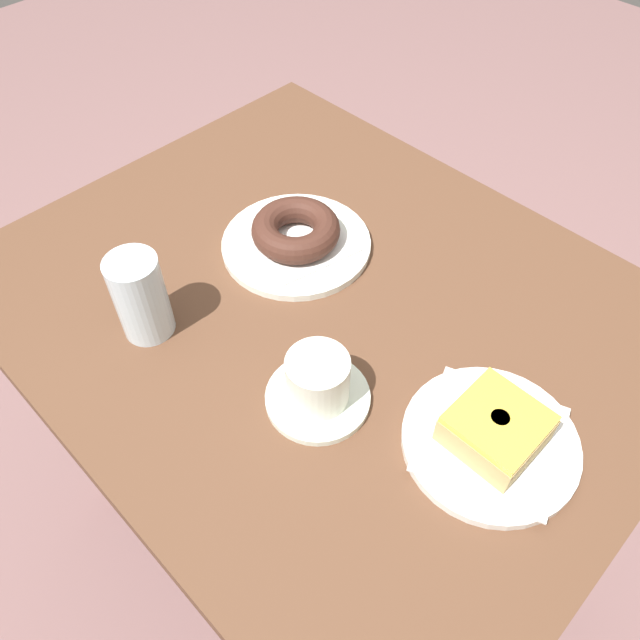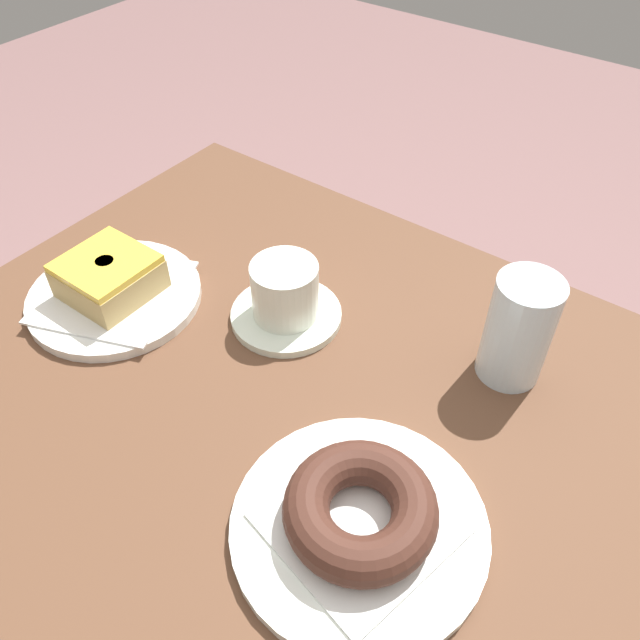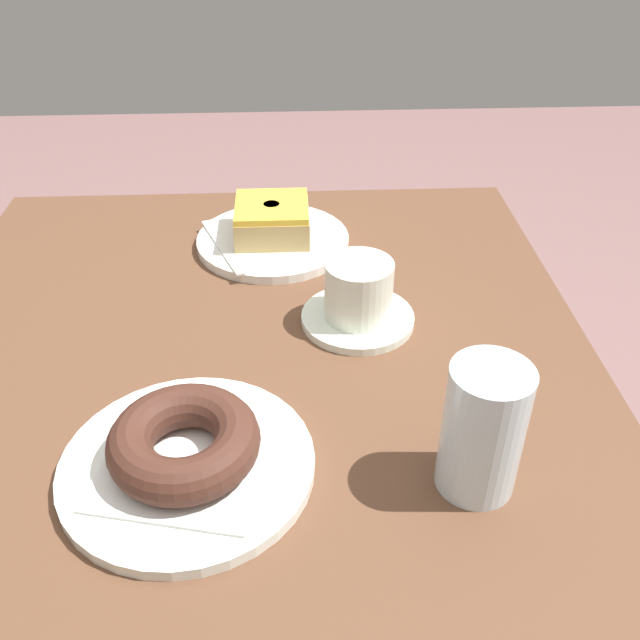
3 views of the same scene
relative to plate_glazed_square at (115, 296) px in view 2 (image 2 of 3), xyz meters
name	(u,v)px [view 2 (image 2 of 3)]	position (x,y,z in m)	size (l,w,h in m)	color
table	(299,493)	(-0.29, 0.02, -0.12)	(0.92, 0.74, 0.73)	brown
plate_glazed_square	(115,296)	(0.00, 0.00, 0.00)	(0.20, 0.20, 0.01)	white
napkin_glazed_square	(114,292)	(0.00, 0.00, 0.01)	(0.15, 0.15, 0.00)	white
donut_glazed_square	(109,276)	(0.00, 0.00, 0.03)	(0.10, 0.10, 0.05)	tan
plate_chocolate_ring	(359,526)	(-0.40, 0.07, 0.00)	(0.22, 0.22, 0.01)	white
napkin_chocolate_ring	(359,522)	(-0.40, 0.07, 0.01)	(0.14, 0.14, 0.00)	white
donut_chocolate_ring	(360,509)	(-0.40, 0.07, 0.03)	(0.13, 0.13, 0.04)	#45251C
water_glass	(519,330)	(-0.42, -0.17, 0.05)	(0.07, 0.07, 0.12)	silver
coffee_cup	(285,297)	(-0.18, -0.10, 0.03)	(0.13, 0.13, 0.08)	white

